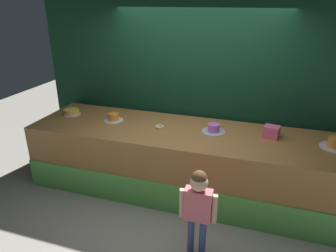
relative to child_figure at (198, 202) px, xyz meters
The scene contains 10 objects.
ground_plane 1.00m from the child_figure, 128.20° to the left, with size 12.00×12.00×0.00m, color gray.
stage_platform 1.27m from the child_figure, 111.41° to the left, with size 4.39×1.20×0.93m.
curtain_backdrop 2.10m from the child_figure, 103.81° to the left, with size 5.07×0.08×3.06m, color #113823.
child_figure is the anchor object (origin of this frame).
pink_box 1.52m from the child_figure, 63.48° to the left, with size 0.19×0.17×0.15m, color #F5608D.
donut 1.46m from the child_figure, 125.41° to the left, with size 0.12×0.12×0.03m, color beige.
cake_far_left 2.66m from the child_figure, 151.51° to the left, with size 0.27×0.27×0.08m.
cake_center_left 2.02m from the child_figure, 142.16° to the left, with size 0.28×0.28×0.11m.
cake_center_right 1.30m from the child_figure, 93.87° to the left, with size 0.32×0.32×0.11m.
cake_far_right 1.90m from the child_figure, 41.43° to the left, with size 0.35×0.35×0.13m.
Camera 1 is at (0.98, -3.19, 2.61)m, focal length 33.10 mm.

